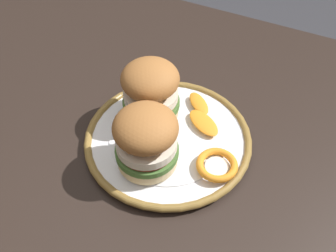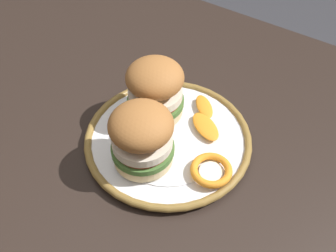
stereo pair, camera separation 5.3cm
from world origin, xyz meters
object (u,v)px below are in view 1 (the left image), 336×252
object	(u,v)px
dinner_plate	(168,139)
sandwich_half_right	(151,90)
sandwich_half_left	(146,139)
dining_table	(127,181)

from	to	relation	value
dinner_plate	sandwich_half_right	world-z (taller)	sandwich_half_right
sandwich_half_left	dinner_plate	bearing A→B (deg)	84.25
dining_table	dinner_plate	distance (m)	0.12
dining_table	sandwich_half_right	distance (m)	0.18
dining_table	dinner_plate	size ratio (longest dim) A/B	4.94
dining_table	dinner_plate	world-z (taller)	dinner_plate
sandwich_half_left	sandwich_half_right	size ratio (longest dim) A/B	0.96
sandwich_half_right	dinner_plate	bearing A→B (deg)	-35.40
dinner_plate	sandwich_half_left	bearing A→B (deg)	-95.75
dining_table	dinner_plate	xyz separation A→B (m)	(0.06, 0.05, 0.10)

